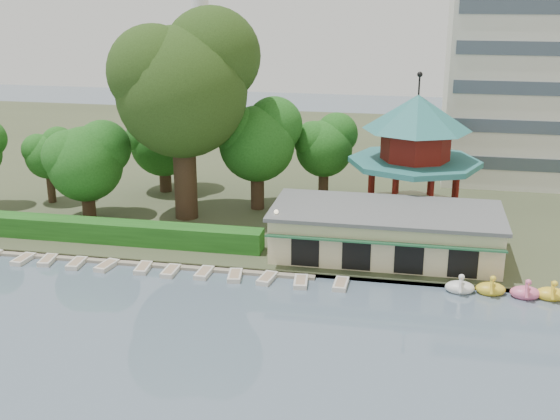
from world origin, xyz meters
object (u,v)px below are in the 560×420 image
(pavilion, at_px, (416,145))
(big_tree, at_px, (184,81))
(boathouse, at_px, (386,232))
(dock, at_px, (111,259))

(pavilion, xyz_separation_m, big_tree, (-20.84, -3.81, 5.81))
(boathouse, distance_m, big_tree, 22.65)
(big_tree, bearing_deg, dock, -106.05)
(dock, xyz_separation_m, pavilion, (24.00, 14.80, 7.36))
(pavilion, bearing_deg, dock, -148.34)
(boathouse, relative_size, pavilion, 1.38)
(dock, relative_size, big_tree, 1.75)
(boathouse, relative_size, big_tree, 0.96)
(dock, height_order, big_tree, big_tree)
(pavilion, height_order, big_tree, big_tree)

